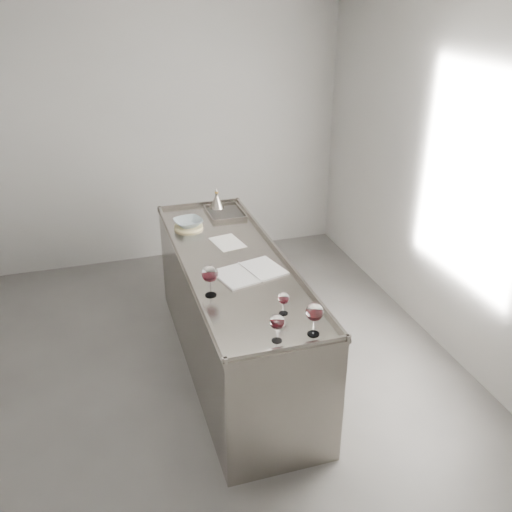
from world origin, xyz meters
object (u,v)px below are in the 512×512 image
object	(u,v)px
counter	(234,314)
wine_glass_small	(284,299)
wine_glass_middle	(277,323)
notebook	(250,272)
wine_glass_left	(210,275)
wine_glass_right	(314,313)
ceramic_bowl	(188,223)
wine_funnel	(217,202)

from	to	relation	value
counter	wine_glass_small	world-z (taller)	wine_glass_small
counter	wine_glass_middle	size ratio (longest dim) A/B	13.95
notebook	wine_glass_small	bearing A→B (deg)	-99.75
counter	wine_glass_left	bearing A→B (deg)	-121.20
wine_glass_right	ceramic_bowl	distance (m)	1.83
counter	notebook	distance (m)	0.53
wine_funnel	wine_glass_middle	bearing A→B (deg)	-94.51
counter	wine_glass_small	size ratio (longest dim) A/B	16.49
wine_glass_left	ceramic_bowl	world-z (taller)	wine_glass_left
wine_glass_middle	wine_funnel	size ratio (longest dim) A/B	0.89
wine_glass_small	wine_glass_middle	bearing A→B (deg)	-116.74
counter	wine_glass_right	bearing A→B (deg)	-79.64
wine_funnel	notebook	bearing A→B (deg)	-93.49
wine_glass_left	wine_glass_small	xyz separation A→B (m)	(0.38, -0.36, -0.05)
notebook	wine_funnel	distance (m)	1.32
wine_glass_left	ceramic_bowl	distance (m)	1.16
wine_glass_middle	ceramic_bowl	bearing A→B (deg)	95.36
notebook	ceramic_bowl	xyz separation A→B (m)	(-0.26, 0.93, 0.04)
wine_funnel	ceramic_bowl	bearing A→B (deg)	-131.67
wine_glass_small	notebook	size ratio (longest dim) A/B	0.28
notebook	wine_glass_left	bearing A→B (deg)	-160.87
counter	ceramic_bowl	xyz separation A→B (m)	(-0.20, 0.70, 0.52)
wine_glass_left	notebook	size ratio (longest dim) A/B	0.41
wine_glass_left	notebook	world-z (taller)	wine_glass_left
wine_glass_left	wine_glass_middle	xyz separation A→B (m)	(0.25, -0.63, -0.03)
wine_glass_right	ceramic_bowl	bearing A→B (deg)	102.48
wine_glass_middle	wine_glass_small	distance (m)	0.30
wine_glass_left	wine_glass_small	bearing A→B (deg)	-43.06
wine_glass_right	wine_glass_small	distance (m)	0.29
counter	wine_funnel	xyz separation A→B (m)	(0.14, 1.08, 0.53)
wine_glass_middle	wine_glass_small	xyz separation A→B (m)	(0.14, 0.27, -0.02)
counter	wine_glass_middle	bearing A→B (deg)	-91.57
wine_glass_left	wine_glass_right	bearing A→B (deg)	-52.97
wine_glass_left	wine_glass_right	distance (m)	0.78
counter	notebook	bearing A→B (deg)	-75.36
notebook	ceramic_bowl	bearing A→B (deg)	91.18
counter	wine_glass_middle	world-z (taller)	wine_glass_middle
wine_glass_middle	notebook	bearing A→B (deg)	83.91
ceramic_bowl	wine_glass_right	bearing A→B (deg)	-77.52
wine_funnel	wine_glass_right	bearing A→B (deg)	-88.49
wine_glass_right	ceramic_bowl	world-z (taller)	wine_glass_right
counter	wine_glass_middle	distance (m)	1.23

